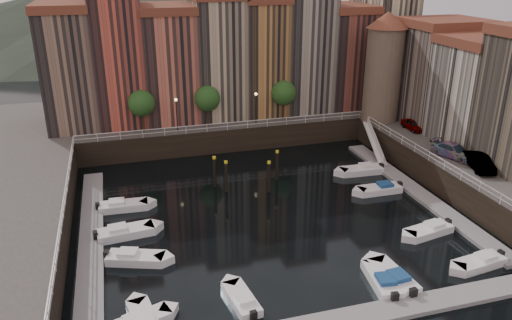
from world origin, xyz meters
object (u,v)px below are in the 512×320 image
object	(u,v)px
car_a	(413,125)
boat_left_1	(134,258)
boat_left_2	(124,232)
car_c	(453,152)
car_b	(479,163)
corner_tower	(384,66)
mooring_pilings	(247,173)
gangway	(375,141)

from	to	relation	value
car_a	boat_left_1	bearing A→B (deg)	-155.72
boat_left_2	car_c	bearing A→B (deg)	-3.46
car_c	car_a	bearing A→B (deg)	64.63
car_a	car_b	size ratio (longest dim) A/B	0.80
corner_tower	boat_left_1	world-z (taller)	corner_tower
boat_left_2	corner_tower	bearing A→B (deg)	19.26
boat_left_1	boat_left_2	distance (m)	4.41
car_b	corner_tower	bearing A→B (deg)	110.51
mooring_pilings	boat_left_2	world-z (taller)	mooring_pilings
gangway	car_a	distance (m)	5.14
boat_left_1	car_c	distance (m)	34.36
boat_left_1	car_a	distance (m)	38.06
corner_tower	car_a	size ratio (longest dim) A/B	3.62
corner_tower	gangway	xyz separation A→B (m)	(-2.90, -4.50, -8.28)
boat_left_1	car_b	size ratio (longest dim) A/B	1.04
gangway	car_a	bearing A→B (deg)	-5.78
car_a	car_c	size ratio (longest dim) A/B	0.77
car_a	boat_left_2	bearing A→B (deg)	-162.31
boat_left_1	boat_left_2	world-z (taller)	boat_left_2
car_a	car_b	distance (m)	12.79
car_c	corner_tower	bearing A→B (deg)	74.54
mooring_pilings	boat_left_1	xyz separation A→B (m)	(-12.38, -11.12, -1.27)
corner_tower	boat_left_1	bearing A→B (deg)	-148.29
boat_left_1	car_a	bearing A→B (deg)	43.37
boat_left_1	car_c	size ratio (longest dim) A/B	0.99
car_c	boat_left_1	bearing A→B (deg)	171.11
corner_tower	mooring_pilings	distance (m)	23.94
corner_tower	gangway	distance (m)	9.86
gangway	boat_left_2	xyz separation A→B (m)	(-30.51, -11.39, -1.52)
corner_tower	boat_left_1	distance (m)	39.78
boat_left_1	car_a	world-z (taller)	car_a
gangway	boat_left_1	size ratio (longest dim) A/B	1.68
mooring_pilings	car_b	size ratio (longest dim) A/B	1.53
gangway	car_b	bearing A→B (deg)	-72.46
gangway	car_b	xyz separation A→B (m)	(4.19, -13.26, 1.87)
boat_left_2	car_c	xyz separation A→B (m)	(34.29, 1.63, 3.32)
corner_tower	boat_left_1	size ratio (longest dim) A/B	2.79
corner_tower	boat_left_1	xyz separation A→B (m)	(-32.79, -20.26, -9.82)
gangway	mooring_pilings	distance (m)	18.12
corner_tower	car_b	size ratio (longest dim) A/B	2.91
mooring_pilings	corner_tower	bearing A→B (deg)	24.11
boat_left_2	gangway	bearing A→B (deg)	14.29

